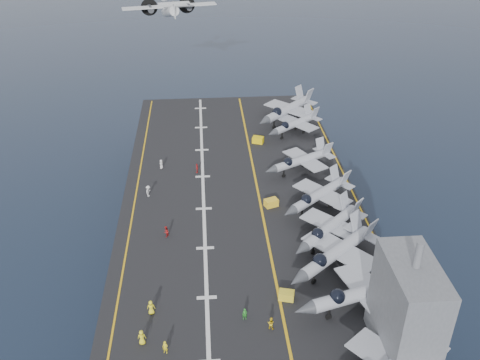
{
  "coord_description": "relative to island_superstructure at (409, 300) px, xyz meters",
  "views": [
    {
      "loc": [
        -5.68,
        -69.9,
        56.96
      ],
      "look_at": [
        0.0,
        4.0,
        13.0
      ],
      "focal_mm": 40.0,
      "sensor_mm": 36.0,
      "label": 1
    }
  ],
  "objects": [
    {
      "name": "ground",
      "position": [
        -15.0,
        30.0,
        -17.9
      ],
      "size": [
        500.0,
        500.0,
        0.0
      ],
      "primitive_type": "plane",
      "color": "#142135",
      "rests_on": "ground"
    },
    {
      "name": "hull",
      "position": [
        -15.0,
        30.0,
        -12.9
      ],
      "size": [
        36.0,
        90.0,
        10.0
      ],
      "primitive_type": "cube",
      "color": "#56595E",
      "rests_on": "ground"
    },
    {
      "name": "flight_deck",
      "position": [
        -15.0,
        30.0,
        -7.7
      ],
      "size": [
        38.0,
        92.0,
        0.4
      ],
      "primitive_type": "cube",
      "color": "black",
      "rests_on": "hull"
    },
    {
      "name": "foul_line",
      "position": [
        -12.0,
        30.0,
        -7.48
      ],
      "size": [
        0.35,
        90.0,
        0.02
      ],
      "primitive_type": "cube",
      "color": "gold",
      "rests_on": "flight_deck"
    },
    {
      "name": "landing_centerline",
      "position": [
        -21.0,
        30.0,
        -7.48
      ],
      "size": [
        0.5,
        90.0,
        0.02
      ],
      "primitive_type": "cube",
      "color": "silver",
      "rests_on": "flight_deck"
    },
    {
      "name": "deck_edge_port",
      "position": [
        -32.0,
        30.0,
        -7.48
      ],
      "size": [
        0.25,
        90.0,
        0.02
      ],
      "primitive_type": "cube",
      "color": "gold",
      "rests_on": "flight_deck"
    },
    {
      "name": "deck_edge_stbd",
      "position": [
        3.5,
        30.0,
        -7.48
      ],
      "size": [
        0.25,
        90.0,
        0.02
      ],
      "primitive_type": "cube",
      "color": "gold",
      "rests_on": "flight_deck"
    },
    {
      "name": "island_superstructure",
      "position": [
        0.0,
        0.0,
        0.0
      ],
      "size": [
        5.0,
        10.0,
        15.0
      ],
      "primitive_type": null,
      "color": "#56595E",
      "rests_on": "flight_deck"
    },
    {
      "name": "fighter_jet_1",
      "position": [
        -2.43,
        6.59,
        -4.75
      ],
      "size": [
        18.19,
        14.59,
        5.51
      ],
      "primitive_type": null,
      "color": "gray",
      "rests_on": "flight_deck"
    },
    {
      "name": "fighter_jet_2",
      "position": [
        -3.8,
        14.45,
        -4.73
      ],
      "size": [
        19.04,
        18.33,
        5.53
      ],
      "primitive_type": null,
      "color": "#959DA5",
      "rests_on": "flight_deck"
    },
    {
      "name": "fighter_jet_3",
      "position": [
        -3.25,
        20.45,
        -5.0
      ],
      "size": [
        17.01,
        16.87,
        4.99
      ],
      "primitive_type": null,
      "color": "#98A0A9",
      "rests_on": "flight_deck"
    },
    {
      "name": "fighter_jet_4",
      "position": [
        -3.08,
        29.03,
        -5.03
      ],
      "size": [
        17.02,
        16.42,
        4.95
      ],
      "primitive_type": null,
      "color": "#959CA5",
      "rests_on": "flight_deck"
    },
    {
      "name": "fighter_jet_5",
      "position": [
        -3.75,
        40.54,
        -5.14
      ],
      "size": [
        16.25,
        14.4,
        4.72
      ],
      "primitive_type": null,
      "color": "gray",
      "rests_on": "flight_deck"
    },
    {
      "name": "fighter_jet_7",
      "position": [
        -2.36,
        55.75,
        -5.2
      ],
      "size": [
        15.86,
        15.11,
        4.6
      ],
      "primitive_type": null,
      "color": "#9199A1",
      "rests_on": "flight_deck"
    },
    {
      "name": "fighter_jet_8",
      "position": [
        -3.0,
        61.72,
        -4.63
      ],
      "size": [
        19.42,
        19.5,
        5.73
      ],
      "primitive_type": null,
      "color": "#969CA6",
      "rests_on": "flight_deck"
    },
    {
      "name": "tow_cart_a",
      "position": [
        -11.15,
        9.06,
        -6.93
      ],
      "size": [
        2.15,
        1.68,
        1.14
      ],
      "primitive_type": null,
      "color": "gold",
      "rests_on": "flight_deck"
    },
    {
      "name": "tow_cart_b",
      "position": [
        -10.38,
        29.97,
        -6.89
      ],
      "size": [
        2.38,
        1.96,
        1.22
      ],
      "primitive_type": null,
      "color": "yellow",
      "rests_on": "flight_deck"
    },
    {
      "name": "tow_cart_c",
      "position": [
        -10.1,
        52.24,
        -6.88
      ],
      "size": [
        2.41,
        2.01,
        1.24
      ],
      "primitive_type": null,
      "color": "yellow",
      "rests_on": "flight_deck"
    },
    {
      "name": "crew_0",
      "position": [
        -27.67,
        7.8,
        -6.53
      ],
      "size": [
        1.18,
        0.8,
        1.94
      ],
      "primitive_type": "imported",
      "color": "yellow",
      "rests_on": "flight_deck"
    },
    {
      "name": "crew_1",
      "position": [
        -25.74,
        1.65,
        -6.66
      ],
      "size": [
        1.15,
        0.93,
        1.67
      ],
      "primitive_type": "imported",
      "color": "yellow",
      "rests_on": "flight_deck"
    },
    {
      "name": "crew_2",
      "position": [
        -26.54,
        23.18,
        -6.63
      ],
      "size": [
        1.09,
        1.24,
        1.74
      ],
      "primitive_type": "imported",
      "color": "#B21919",
      "rests_on": "flight_deck"
    },
    {
      "name": "crew_3",
      "position": [
        -29.85,
        34.35,
        -6.52
      ],
      "size": [
        1.09,
        1.35,
        1.95
      ],
      "primitive_type": "imported",
      "color": "silver",
      "rests_on": "flight_deck"
    },
    {
      "name": "crew_4",
      "position": [
        -21.95,
        41.5,
        -6.61
      ],
      "size": [
        0.78,
        1.11,
        1.77
      ],
      "primitive_type": "imported",
      "color": "red",
      "rests_on": "flight_deck"
    },
    {
      "name": "crew_5",
      "position": [
        -28.23,
        43.47,
        -6.65
      ],
      "size": [
        0.97,
        1.19,
        1.71
      ],
      "primitive_type": "imported",
      "color": "silver",
      "rests_on": "flight_deck"
    },
    {
      "name": "crew_6",
      "position": [
        -16.58,
        6.02,
        -6.71
      ],
      "size": [
        0.99,
        0.7,
        1.59
      ],
      "primitive_type": "imported",
      "color": "#237F23",
      "rests_on": "flight_deck"
    },
    {
      "name": "crew_7",
      "position": [
        -13.71,
        4.33,
        -6.67
      ],
      "size": [
        1.17,
        1.0,
        1.65
      ],
      "primitive_type": "imported",
      "color": "yellow",
      "rests_on": "flight_deck"
    },
    {
      "name": "transport_plane",
      "position": [
        -26.84,
        80.47,
        11.1
      ],
      "size": [
        22.84,
        17.71,
        4.85
      ],
      "primitive_type": null,
      "color": "silver"
    },
    {
      "name": "crew_8",
      "position": [
        -28.39,
        3.17,
        -6.53
      ],
      "size": [
        1.18,
        0.8,
        1.94
      ],
      "primitive_type": "imported",
      "color": "yellow",
      "rests_on": "flight_deck"
    }
  ]
}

